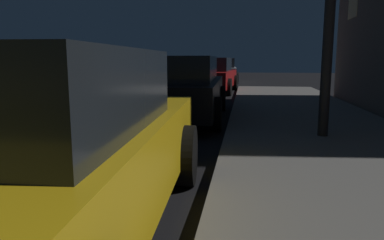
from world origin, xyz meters
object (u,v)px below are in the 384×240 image
(car_red, at_px, (210,76))
(car_silver, at_px, (221,71))
(car_black, at_px, (181,88))
(car_yellow_cab, at_px, (40,150))

(car_red, distance_m, car_silver, 6.78)
(car_black, bearing_deg, car_yellow_cab, -90.00)
(car_silver, bearing_deg, car_red, -90.01)
(car_yellow_cab, bearing_deg, car_silver, 90.01)
(car_black, bearing_deg, car_red, 90.02)
(car_yellow_cab, height_order, car_silver, same)
(car_yellow_cab, distance_m, car_black, 5.83)
(car_yellow_cab, height_order, car_black, same)
(car_black, relative_size, car_red, 1.02)
(car_yellow_cab, relative_size, car_black, 0.92)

